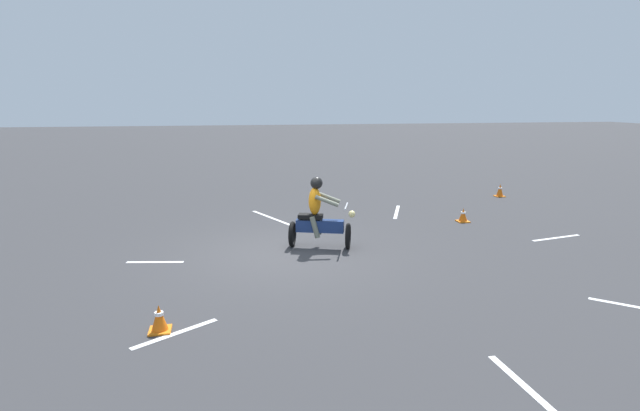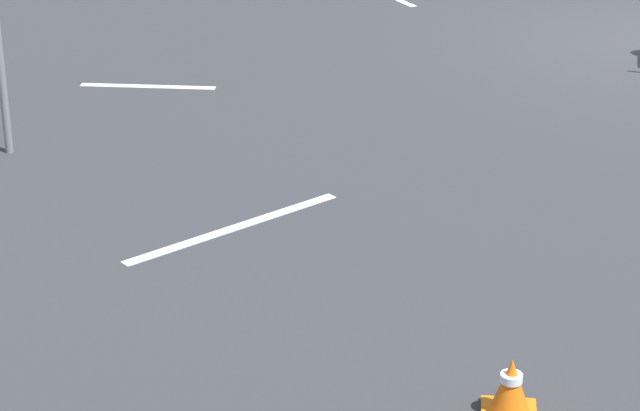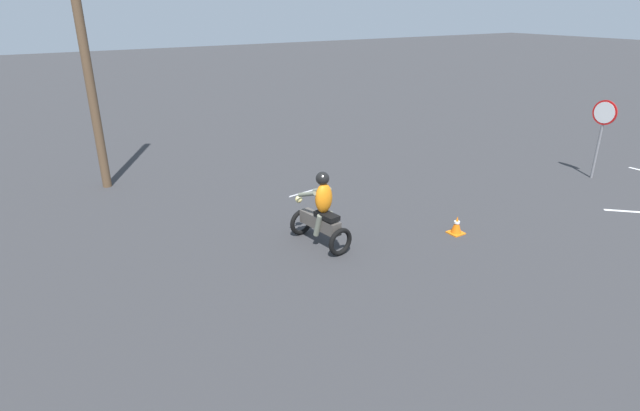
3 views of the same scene
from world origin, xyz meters
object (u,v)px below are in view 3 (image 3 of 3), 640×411
Objects in this scene: motorcycle_rider_background at (321,214)px; utility_pole_near at (85,53)px; traffic_cone_mid_center at (457,225)px; stop_sign at (602,124)px.

utility_pole_near reaches higher than motorcycle_rider_background.
traffic_cone_mid_center is at bearing -29.30° from motorcycle_rider_background.
traffic_cone_mid_center is at bearing 95.59° from stop_sign.
motorcycle_rider_background is 3.14m from traffic_cone_mid_center.
utility_pole_near is (6.88, 12.35, 2.00)m from stop_sign.
motorcycle_rider_background is 0.72× the size of stop_sign.
stop_sign is 6.50m from traffic_cone_mid_center.
motorcycle_rider_background is at bearing 86.73° from stop_sign.
stop_sign is 0.32× the size of utility_pole_near.
motorcycle_rider_background is at bearing 68.35° from traffic_cone_mid_center.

